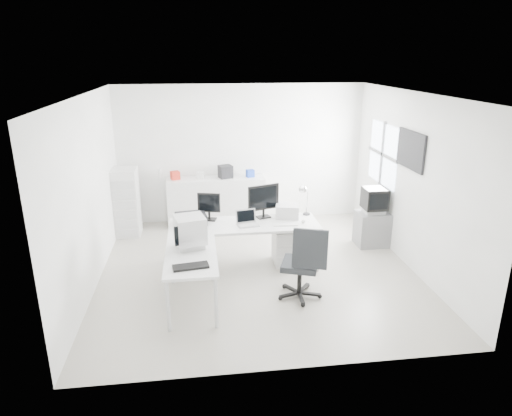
{
  "coord_description": "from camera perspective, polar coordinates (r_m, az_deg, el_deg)",
  "views": [
    {
      "loc": [
        -0.91,
        -6.67,
        3.34
      ],
      "look_at": [
        0.0,
        0.2,
        1.0
      ],
      "focal_mm": 32.0,
      "sensor_mm": 36.0,
      "label": 1
    }
  ],
  "objects": [
    {
      "name": "clutter_box_d",
      "position": [
        9.26,
        -0.74,
        4.36
      ],
      "size": [
        0.18,
        0.16,
        0.15
      ],
      "primitive_type": "cube",
      "rotation": [
        0.0,
        0.0,
        0.24
      ],
      "color": "#1738A5",
      "rests_on": "sideboard"
    },
    {
      "name": "black_keyboard",
      "position": [
        5.94,
        -8.17,
        -7.24
      ],
      "size": [
        0.48,
        0.25,
        0.03
      ],
      "primitive_type": "cube",
      "rotation": [
        0.0,
        0.0,
        0.15
      ],
      "color": "black",
      "rests_on": "side_desk"
    },
    {
      "name": "white_mouse",
      "position": [
        7.41,
        5.93,
        -1.66
      ],
      "size": [
        0.06,
        0.06,
        0.06
      ],
      "primitive_type": "sphere",
      "color": "silver",
      "rests_on": "main_desk"
    },
    {
      "name": "main_desk",
      "position": [
        7.5,
        -1.46,
        -4.64
      ],
      "size": [
        2.4,
        0.8,
        0.75
      ],
      "primitive_type": null,
      "color": "silver",
      "rests_on": "floor"
    },
    {
      "name": "sideboard",
      "position": [
        9.36,
        -4.98,
        0.85
      ],
      "size": [
        1.96,
        0.49,
        0.98
      ],
      "primitive_type": "cube",
      "color": "silver",
      "rests_on": "floor"
    },
    {
      "name": "office_chair",
      "position": [
        6.53,
        5.53,
        -6.61
      ],
      "size": [
        0.83,
        0.83,
        1.12
      ],
      "primitive_type": null,
      "rotation": [
        0.0,
        0.0,
        -0.35
      ],
      "color": "#25272A",
      "rests_on": "floor"
    },
    {
      "name": "lcd_monitor_large",
      "position": [
        7.54,
        0.95,
        0.88
      ],
      "size": [
        0.6,
        0.39,
        0.58
      ],
      "primitive_type": null,
      "rotation": [
        0.0,
        0.0,
        0.34
      ],
      "color": "black",
      "rests_on": "main_desk"
    },
    {
      "name": "laptop",
      "position": [
        7.23,
        -1.01,
        -1.38
      ],
      "size": [
        0.4,
        0.41,
        0.23
      ],
      "primitive_type": null,
      "rotation": [
        0.0,
        0.0,
        0.19
      ],
      "color": "#B7B7BA",
      "rests_on": "main_desk"
    },
    {
      "name": "crt_tv",
      "position": [
        8.44,
        14.59,
        0.88
      ],
      "size": [
        0.5,
        0.48,
        0.45
      ],
      "primitive_type": null,
      "color": "black",
      "rests_on": "tv_cabinet"
    },
    {
      "name": "window",
      "position": [
        8.74,
        15.55,
        6.5
      ],
      "size": [
        0.02,
        1.2,
        1.1
      ],
      "primitive_type": null,
      "color": "white",
      "rests_on": "right_wall"
    },
    {
      "name": "clutter_box_a",
      "position": [
        9.21,
        -10.07,
        4.03
      ],
      "size": [
        0.21,
        0.19,
        0.16
      ],
      "primitive_type": "cube",
      "rotation": [
        0.0,
        0.0,
        0.36
      ],
      "color": "#B52719",
      "rests_on": "sideboard"
    },
    {
      "name": "lcd_monitor_small",
      "position": [
        7.48,
        -5.89,
        0.2
      ],
      "size": [
        0.41,
        0.3,
        0.47
      ],
      "primitive_type": null,
      "rotation": [
        0.0,
        0.0,
        -0.24
      ],
      "color": "black",
      "rests_on": "main_desk"
    },
    {
      "name": "wall_picture",
      "position": [
        7.7,
        18.79,
        6.89
      ],
      "size": [
        0.04,
        0.9,
        0.6
      ],
      "primitive_type": null,
      "color": "black",
      "rests_on": "right_wall"
    },
    {
      "name": "floor",
      "position": [
        7.51,
        0.2,
        -7.73
      ],
      "size": [
        5.0,
        5.0,
        0.01
      ],
      "primitive_type": "cube",
      "color": "beige",
      "rests_on": "ground"
    },
    {
      "name": "drawer_pedestal",
      "position": [
        7.67,
        3.73,
        -4.73
      ],
      "size": [
        0.4,
        0.5,
        0.6
      ],
      "primitive_type": "cube",
      "color": "silver",
      "rests_on": "floor"
    },
    {
      "name": "clutter_box_c",
      "position": [
        9.2,
        -3.84,
        4.56
      ],
      "size": [
        0.31,
        0.3,
        0.25
      ],
      "primitive_type": "cube",
      "rotation": [
        0.0,
        0.0,
        0.31
      ],
      "color": "black",
      "rests_on": "sideboard"
    },
    {
      "name": "side_desk",
      "position": [
        6.47,
        -7.99,
        -8.81
      ],
      "size": [
        0.7,
        1.4,
        0.75
      ],
      "primitive_type": null,
      "color": "silver",
      "rests_on": "floor"
    },
    {
      "name": "inkjet_printer",
      "position": [
        7.39,
        -8.14,
        -1.36
      ],
      "size": [
        0.53,
        0.44,
        0.17
      ],
      "primitive_type": "cube",
      "rotation": [
        0.0,
        0.0,
        0.16
      ],
      "color": "black",
      "rests_on": "main_desk"
    },
    {
      "name": "back_wall",
      "position": [
        9.42,
        -1.84,
        6.76
      ],
      "size": [
        5.0,
        0.02,
        2.8
      ],
      "primitive_type": "cube",
      "color": "white",
      "rests_on": "floor"
    },
    {
      "name": "tv_cabinet",
      "position": [
        8.62,
        14.3,
        -2.52
      ],
      "size": [
        0.57,
        0.47,
        0.62
      ],
      "primitive_type": "cube",
      "color": "slate",
      "rests_on": "floor"
    },
    {
      "name": "right_wall",
      "position": [
        7.74,
        18.92,
        3.11
      ],
      "size": [
        0.02,
        5.0,
        2.8
      ],
      "primitive_type": "cube",
      "color": "white",
      "rests_on": "floor"
    },
    {
      "name": "filing_cabinet",
      "position": [
        9.07,
        -15.87,
        0.71
      ],
      "size": [
        0.46,
        0.55,
        1.31
      ],
      "primitive_type": "cube",
      "color": "silver",
      "rests_on": "floor"
    },
    {
      "name": "white_keyboard",
      "position": [
        7.31,
        3.72,
        -2.07
      ],
      "size": [
        0.4,
        0.14,
        0.02
      ],
      "primitive_type": "cube",
      "rotation": [
        0.0,
        0.0,
        -0.04
      ],
      "color": "silver",
      "rests_on": "main_desk"
    },
    {
      "name": "ceiling",
      "position": [
        6.75,
        0.23,
        14.08
      ],
      "size": [
        5.0,
        5.0,
        0.01
      ],
      "primitive_type": "cube",
      "color": "white",
      "rests_on": "back_wall"
    },
    {
      "name": "desk_lamp",
      "position": [
        7.74,
        6.39,
        0.9
      ],
      "size": [
        0.18,
        0.18,
        0.49
      ],
      "primitive_type": null,
      "rotation": [
        0.0,
        0.0,
        -0.09
      ],
      "color": "silver",
      "rests_on": "main_desk"
    },
    {
      "name": "laser_printer",
      "position": [
        7.63,
        3.94,
        -0.35
      ],
      "size": [
        0.44,
        0.4,
        0.22
      ],
      "primitive_type": "cube",
      "rotation": [
        0.0,
        0.0,
        -0.22
      ],
      "color": "#B3B3B3",
      "rests_on": "main_desk"
    },
    {
      "name": "clutter_bottle",
      "position": [
        9.26,
        -11.93,
        4.17
      ],
      "size": [
        0.07,
        0.07,
        0.22
      ],
      "primitive_type": "cylinder",
      "color": "silver",
      "rests_on": "sideboard"
    },
    {
      "name": "left_wall",
      "position": [
        7.13,
        -20.14,
        1.7
      ],
      "size": [
        0.02,
        5.0,
        2.8
      ],
      "primitive_type": "cube",
      "color": "white",
      "rests_on": "floor"
    },
    {
      "name": "crt_monitor",
      "position": [
        6.46,
        -8.22,
        -3.22
      ],
      "size": [
        0.43,
        0.43,
        0.41
      ],
      "primitive_type": null,
      "rotation": [
        0.0,
        0.0,
        0.23
      ],
      "color": "#B7B7BA",
      "rests_on": "side_desk"
    },
    {
      "name": "clutter_box_b",
      "position": [
        9.2,
        -6.95,
        4.09
      ],
      "size": [
        0.16,
        0.15,
        0.14
      ],
      "primitive_type": "cube",
      "rotation": [
        0.0,
        0.0,
        -0.22
      ],
      "color": "silver",
      "rests_on": "sideboard"
    }
  ]
}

